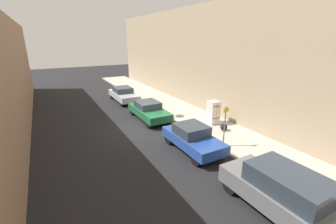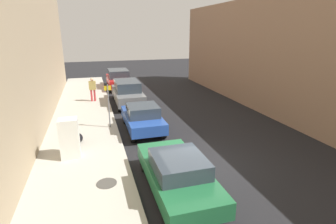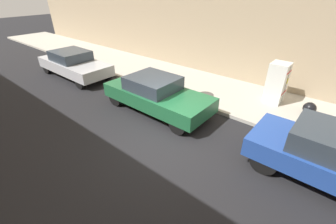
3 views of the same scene
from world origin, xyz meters
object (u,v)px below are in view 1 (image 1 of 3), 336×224
Objects in this scene: discarded_refrigerator at (213,112)px; trash_bag at (224,127)px; street_sign_post at (225,124)px; parked_sedan_green at (149,110)px; parked_sedan_silver at (124,94)px; parked_suv_gray at (286,194)px; parked_hatchback_blue at (193,138)px.

discarded_refrigerator is 1.55m from trash_bag.
street_sign_post is 0.53× the size of parked_sedan_green.
parked_sedan_silver is 0.96× the size of parked_suv_gray.
discarded_refrigerator is at bearing -120.46° from street_sign_post.
street_sign_post is 5.29m from parked_suv_gray.
parked_sedan_silver is at bearing -90.00° from parked_suv_gray.
parked_sedan_green is at bearing -90.00° from parked_hatchback_blue.
parked_sedan_silver is (1.68, -12.71, -0.76)m from street_sign_post.
parked_sedan_silver is at bearing -82.46° from street_sign_post.
parked_sedan_green reaches higher than trash_bag.
parked_suv_gray is at bearing 71.33° from street_sign_post.
parked_sedan_green is at bearing -75.68° from street_sign_post.
street_sign_post is at bearing 46.76° from trash_bag.
parked_sedan_green is 11.57m from parked_suv_gray.
discarded_refrigerator is 4.94m from parked_sedan_green.
parked_sedan_silver is 1.16× the size of parked_hatchback_blue.
parked_hatchback_blue reaches higher than parked_sedan_silver.
discarded_refrigerator is 0.42× the size of parked_hatchback_blue.
parked_hatchback_blue is at bearing 34.83° from discarded_refrigerator.
parked_hatchback_blue is (1.68, -0.68, -0.72)m from street_sign_post.
discarded_refrigerator is 0.35× the size of parked_suv_gray.
parked_hatchback_blue reaches higher than parked_sedan_green.
parked_hatchback_blue is (3.53, 2.45, -0.22)m from discarded_refrigerator.
parked_suv_gray reaches higher than parked_hatchback_blue.
trash_bag is 0.10× the size of parked_sedan_silver.
parked_hatchback_blue is (0.00, 12.02, 0.03)m from parked_sedan_silver.
street_sign_post is at bearing 59.54° from discarded_refrigerator.
street_sign_post is 0.60× the size of parked_hatchback_blue.
parked_suv_gray is (0.00, 11.57, 0.18)m from parked_sedan_green.
parked_sedan_green is (3.30, -4.86, 0.34)m from trash_bag.
discarded_refrigerator reaches higher than trash_bag.
parked_suv_gray reaches higher than trash_bag.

